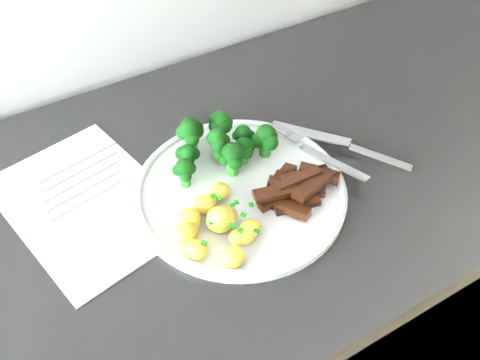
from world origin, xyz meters
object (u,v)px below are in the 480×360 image
at_px(plate, 240,190).
at_px(potatoes, 215,224).
at_px(counter, 246,326).
at_px(recipe_paper, 87,202).
at_px(fork, 320,154).
at_px(broccoli, 221,142).
at_px(knife, 358,151).
at_px(beef_strips, 297,186).

bearing_deg(plate, potatoes, -143.84).
bearing_deg(potatoes, counter, 38.94).
distance_m(recipe_paper, fork, 0.36).
distance_m(broccoli, knife, 0.22).
bearing_deg(counter, beef_strips, -67.59).
relative_size(counter, beef_strips, 18.01).
xyz_separation_m(beef_strips, fork, (0.07, 0.04, -0.00)).
distance_m(plate, beef_strips, 0.08).
relative_size(plate, beef_strips, 2.25).
xyz_separation_m(fork, knife, (0.06, -0.02, -0.01)).
bearing_deg(recipe_paper, potatoes, -48.38).
bearing_deg(knife, broccoli, 154.30).
distance_m(potatoes, fork, 0.21).
bearing_deg(beef_strips, broccoli, 116.84).
height_order(potatoes, fork, potatoes).
distance_m(plate, broccoli, 0.08).
xyz_separation_m(recipe_paper, plate, (0.20, -0.10, 0.01)).
bearing_deg(plate, broccoli, 83.62).
distance_m(recipe_paper, knife, 0.42).
bearing_deg(broccoli, beef_strips, -63.16).
height_order(recipe_paper, potatoes, potatoes).
bearing_deg(knife, beef_strips, -169.43).
relative_size(potatoes, beef_strips, 0.99).
bearing_deg(broccoli, knife, -25.70).
distance_m(broccoli, potatoes, 0.14).
height_order(broccoli, knife, broccoli).
xyz_separation_m(potatoes, knife, (0.27, 0.03, -0.02)).
distance_m(counter, potatoes, 0.51).
bearing_deg(knife, plate, 173.53).
bearing_deg(potatoes, knife, 5.77).
bearing_deg(counter, potatoes, -141.06).
relative_size(broccoli, beef_strips, 1.23).
bearing_deg(fork, plate, 177.96).
height_order(counter, plate, plate).
height_order(plate, knife, knife).
height_order(plate, beef_strips, beef_strips).
xyz_separation_m(recipe_paper, fork, (0.34, -0.10, 0.02)).
height_order(recipe_paper, broccoli, broccoli).
xyz_separation_m(plate, beef_strips, (0.07, -0.05, 0.01)).
relative_size(potatoes, fork, 0.75).
height_order(recipe_paper, plate, plate).
relative_size(counter, fork, 13.55).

